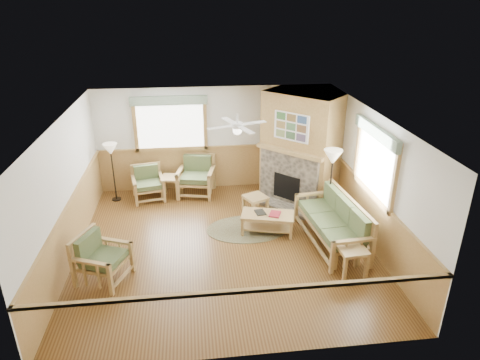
{
  "coord_description": "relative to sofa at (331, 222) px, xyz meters",
  "views": [
    {
      "loc": [
        -0.59,
        -7.6,
        4.8
      ],
      "look_at": [
        0.4,
        0.7,
        1.15
      ],
      "focal_mm": 32.0,
      "sensor_mm": 36.0,
      "label": 1
    }
  ],
  "objects": [
    {
      "name": "braided_rug",
      "position": [
        -1.64,
        0.75,
        -0.48
      ],
      "size": [
        2.02,
        2.02,
        0.01
      ],
      "primitive_type": "cylinder",
      "rotation": [
        0.0,
        0.0,
        -0.13
      ],
      "color": "brown",
      "rests_on": "floor"
    },
    {
      "name": "floor_lamp_left",
      "position": [
        -4.74,
        2.61,
        0.26
      ],
      "size": [
        0.38,
        0.38,
        1.5
      ],
      "primitive_type": null,
      "rotation": [
        0.0,
        0.0,
        -0.11
      ],
      "color": "black",
      "rests_on": "floor"
    },
    {
      "name": "wall_back",
      "position": [
        -2.19,
        3.16,
        0.86
      ],
      "size": [
        6.0,
        0.02,
        2.7
      ],
      "primitive_type": "cube",
      "color": "silver",
      "rests_on": "floor"
    },
    {
      "name": "fireplace",
      "position": [
        -0.14,
        2.21,
        0.86
      ],
      "size": [
        3.11,
        3.11,
        2.7
      ],
      "primitive_type": null,
      "rotation": [
        0.0,
        0.0,
        -0.79
      ],
      "color": "#9F7841",
      "rests_on": "floor"
    },
    {
      "name": "book_red",
      "position": [
        -1.08,
        0.52,
        -0.01
      ],
      "size": [
        0.32,
        0.36,
        0.03
      ],
      "primitive_type": "cube",
      "rotation": [
        0.0,
        0.0,
        -0.39
      ],
      "color": "maroon",
      "rests_on": "coffee_table"
    },
    {
      "name": "wall_left",
      "position": [
        -5.19,
        0.16,
        0.86
      ],
      "size": [
        0.02,
        6.0,
        2.7
      ],
      "primitive_type": "cube",
      "color": "silver",
      "rests_on": "floor"
    },
    {
      "name": "book_dark",
      "position": [
        -1.38,
        0.64,
        -0.02
      ],
      "size": [
        0.24,
        0.3,
        0.03
      ],
      "primitive_type": "cube",
      "rotation": [
        0.0,
        0.0,
        0.16
      ],
      "color": "black",
      "rests_on": "coffee_table"
    },
    {
      "name": "end_table_sofa",
      "position": [
        0.03,
        -1.13,
        -0.21
      ],
      "size": [
        0.54,
        0.52,
        0.56
      ],
      "primitive_type": null,
      "rotation": [
        0.0,
        0.0,
        0.09
      ],
      "color": "#A8864E",
      "rests_on": "floor"
    },
    {
      "name": "ceiling",
      "position": [
        -2.19,
        0.16,
        2.21
      ],
      "size": [
        6.0,
        6.0,
        0.01
      ],
      "primitive_type": "cube",
      "color": "white",
      "rests_on": "floor"
    },
    {
      "name": "window_back",
      "position": [
        -3.29,
        3.12,
        2.04
      ],
      "size": [
        1.9,
        0.16,
        1.5
      ],
      "primitive_type": null,
      "color": "white",
      "rests_on": "wall_back"
    },
    {
      "name": "wainscot",
      "position": [
        -2.19,
        0.16,
        0.06
      ],
      "size": [
        6.0,
        6.0,
        1.1
      ],
      "primitive_type": null,
      "color": "#9F7841",
      "rests_on": "floor"
    },
    {
      "name": "floor_lamp_right",
      "position": [
        0.21,
        0.83,
        0.39
      ],
      "size": [
        0.41,
        0.41,
        1.76
      ],
      "primitive_type": null,
      "rotation": [
        0.0,
        0.0,
        0.02
      ],
      "color": "black",
      "rests_on": "floor"
    },
    {
      "name": "end_table_chairs",
      "position": [
        -3.34,
        2.62,
        -0.21
      ],
      "size": [
        0.58,
        0.56,
        0.56
      ],
      "primitive_type": null,
      "rotation": [
        0.0,
        0.0,
        -0.19
      ],
      "color": "#A8864E",
      "rests_on": "floor"
    },
    {
      "name": "coffee_table",
      "position": [
        -1.23,
        0.57,
        -0.26
      ],
      "size": [
        1.22,
        0.82,
        0.45
      ],
      "primitive_type": null,
      "rotation": [
        0.0,
        0.0,
        -0.25
      ],
      "color": "#A8864E",
      "rests_on": "floor"
    },
    {
      "name": "armchair_back_right",
      "position": [
        -2.71,
        2.71,
        0.01
      ],
      "size": [
        1.04,
        1.04,
        0.99
      ],
      "primitive_type": null,
      "rotation": [
        0.0,
        0.0,
        -0.21
      ],
      "color": "#A8864E",
      "rests_on": "floor"
    },
    {
      "name": "wall_front",
      "position": [
        -2.19,
        -2.84,
        0.86
      ],
      "size": [
        6.0,
        0.02,
        2.7
      ],
      "primitive_type": "cube",
      "color": "silver",
      "rests_on": "floor"
    },
    {
      "name": "window_right",
      "position": [
        0.77,
        -0.04,
        2.04
      ],
      "size": [
        0.16,
        1.9,
        1.5
      ],
      "primitive_type": null,
      "color": "white",
      "rests_on": "wall_right"
    },
    {
      "name": "floor",
      "position": [
        -2.19,
        0.16,
        -0.49
      ],
      "size": [
        6.0,
        6.0,
        0.01
      ],
      "primitive_type": "cube",
      "color": "brown",
      "rests_on": "ground"
    },
    {
      "name": "armchair_left",
      "position": [
        -4.47,
        -0.74,
        -0.04
      ],
      "size": [
        1.05,
        1.05,
        0.9
      ],
      "primitive_type": null,
      "rotation": [
        0.0,
        0.0,
        1.17
      ],
      "color": "#A8864E",
      "rests_on": "floor"
    },
    {
      "name": "sofa",
      "position": [
        0.0,
        0.0,
        0.0
      ],
      "size": [
        2.19,
        1.06,
        0.98
      ],
      "primitive_type": null,
      "rotation": [
        0.0,
        0.0,
        -1.48
      ],
      "color": "#A8864E",
      "rests_on": "floor"
    },
    {
      "name": "ceiling_fan",
      "position": [
        -1.89,
        0.46,
        2.17
      ],
      "size": [
        1.59,
        1.59,
        0.36
      ],
      "primitive_type": null,
      "rotation": [
        0.0,
        0.0,
        0.35
      ],
      "color": "white",
      "rests_on": "ceiling"
    },
    {
      "name": "wall_right",
      "position": [
        0.81,
        0.16,
        0.86
      ],
      "size": [
        0.02,
        6.0,
        2.7
      ],
      "primitive_type": "cube",
      "color": "silver",
      "rests_on": "floor"
    },
    {
      "name": "armchair_back_left",
      "position": [
        -3.92,
        2.57,
        -0.07
      ],
      "size": [
        0.88,
        0.88,
        0.84
      ],
      "primitive_type": null,
      "rotation": [
        0.0,
        0.0,
        0.2
      ],
      "color": "#A8864E",
      "rests_on": "floor"
    },
    {
      "name": "footstool",
      "position": [
        -1.34,
        1.53,
        -0.28
      ],
      "size": [
        0.64,
        0.64,
        0.42
      ],
      "primitive_type": null,
      "rotation": [
        0.0,
        0.0,
        0.44
      ],
      "color": "#A8864E",
      "rests_on": "floor"
    }
  ]
}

